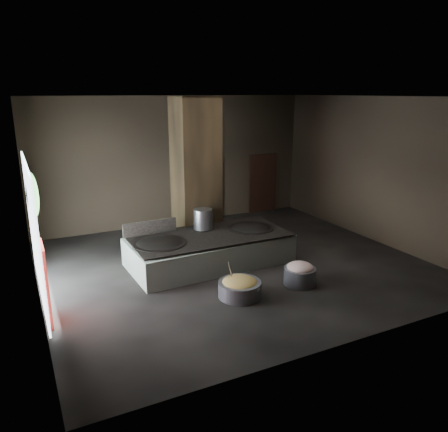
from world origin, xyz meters
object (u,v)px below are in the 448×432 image
wok_right (251,230)px  meat_basin (300,276)px  hearth_platform (210,250)px  stock_pot (203,219)px  cook (217,213)px  wok_left (160,246)px  veg_basin (240,289)px

wok_right → meat_basin: 2.38m
hearth_platform → meat_basin: (1.42, -2.27, -0.17)m
stock_pot → cook: size_ratio=0.36×
hearth_platform → wok_left: size_ratio=3.17×
wok_left → hearth_platform: bearing=2.0°
hearth_platform → stock_pot: (0.05, 0.55, 0.75)m
wok_left → veg_basin: 2.54m
hearth_platform → veg_basin: bearing=-98.3°
meat_basin → hearth_platform: bearing=122.0°
hearth_platform → stock_pot: size_ratio=7.67×
hearth_platform → wok_left: bearing=179.7°
wok_right → veg_basin: (-1.58, -2.26, -0.56)m
hearth_platform → wok_left: wok_left is taller
wok_right → stock_pot: bearing=159.0°
veg_basin → meat_basin: meat_basin is taller
stock_pot → veg_basin: size_ratio=0.57×
stock_pot → meat_basin: 3.27m
stock_pot → veg_basin: 2.93m
hearth_platform → cook: cook is taller
wok_left → stock_pot: size_ratio=2.42×
wok_right → cook: 1.96m
meat_basin → cook: bearing=93.0°
wok_left → stock_pot: (1.50, 0.60, 0.38)m
cook → stock_pot: bearing=35.6°
cook → meat_basin: 4.33m
stock_pot → wok_right: bearing=-21.0°
hearth_platform → veg_basin: size_ratio=4.36×
cook → hearth_platform: bearing=42.9°
wok_left → veg_basin: wok_left is taller
wok_right → veg_basin: wok_right is taller
wok_right → meat_basin: size_ratio=1.63×
wok_left → wok_right: size_ratio=1.07×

